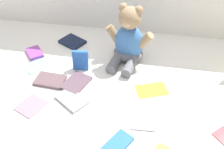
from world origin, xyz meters
TOP-DOWN VIEW (x-y plane):
  - ground_plane at (0.00, 0.00)m, footprint 3.20×3.20m
  - teddy_bear at (0.06, 0.15)m, footprint 0.25×0.24m
  - book_case_0 at (-0.15, -0.08)m, footprint 0.13×0.16m
  - book_case_1 at (-0.38, 0.02)m, footprint 0.15×0.16m
  - book_case_3 at (-0.14, -0.19)m, footprint 0.16×0.15m
  - book_case_4 at (-0.43, 0.10)m, footprint 0.12×0.12m
  - book_case_5 at (-0.31, -0.25)m, footprint 0.14×0.14m
  - book_case_6 at (0.08, -0.38)m, footprint 0.12×0.15m
  - book_case_8 at (0.19, -0.06)m, footprint 0.16×0.13m
  - book_case_10 at (-0.16, 0.03)m, footprint 0.08×0.04m
  - book_case_11 at (0.17, -0.25)m, footprint 0.10×0.10m
  - book_case_12 at (-0.28, -0.08)m, footprint 0.14×0.10m
  - book_case_13 at (-0.26, 0.24)m, footprint 0.16×0.15m

SIDE VIEW (x-z plane):
  - ground_plane at x=0.00m, z-range 0.00..0.00m
  - book_case_8 at x=0.19m, z-range 0.00..0.01m
  - book_case_1 at x=-0.38m, z-range 0.00..0.01m
  - book_case_5 at x=-0.31m, z-range 0.00..0.01m
  - book_case_11 at x=0.17m, z-range 0.00..0.01m
  - book_case_3 at x=-0.14m, z-range 0.00..0.01m
  - book_case_0 at x=-0.15m, z-range 0.00..0.01m
  - book_case_6 at x=0.08m, z-range 0.00..0.01m
  - book_case_12 at x=-0.28m, z-range 0.00..0.01m
  - book_case_13 at x=-0.26m, z-range 0.00..0.02m
  - book_case_4 at x=-0.43m, z-range 0.00..0.02m
  - book_case_10 at x=-0.16m, z-range 0.00..0.10m
  - teddy_bear at x=0.06m, z-range -0.04..0.26m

